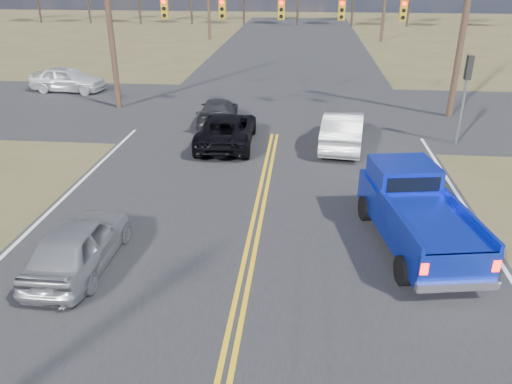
# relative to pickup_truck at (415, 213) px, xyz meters

# --- Properties ---
(ground) EXTENTS (160.00, 160.00, 0.00)m
(ground) POSITION_rel_pickup_truck_xyz_m (-4.59, -4.33, -0.98)
(ground) COLOR brown
(ground) RESTS_ON ground
(road_main) EXTENTS (14.00, 120.00, 0.02)m
(road_main) POSITION_rel_pickup_truck_xyz_m (-4.59, 5.67, -0.98)
(road_main) COLOR #28282B
(road_main) RESTS_ON ground
(road_cross) EXTENTS (120.00, 12.00, 0.02)m
(road_cross) POSITION_rel_pickup_truck_xyz_m (-4.59, 13.67, -0.98)
(road_cross) COLOR #28282B
(road_cross) RESTS_ON ground
(signal_gantry) EXTENTS (19.60, 4.83, 10.00)m
(signal_gantry) POSITION_rel_pickup_truck_xyz_m (-4.09, 13.45, 4.08)
(signal_gantry) COLOR #473323
(signal_gantry) RESTS_ON ground
(utility_poles) EXTENTS (19.60, 58.32, 10.00)m
(utility_poles) POSITION_rel_pickup_truck_xyz_m (-4.59, 12.67, 4.24)
(utility_poles) COLOR #473323
(utility_poles) RESTS_ON ground
(pickup_truck) EXTENTS (2.90, 5.66, 2.03)m
(pickup_truck) POSITION_rel_pickup_truck_xyz_m (0.00, 0.00, 0.00)
(pickup_truck) COLOR black
(pickup_truck) RESTS_ON ground
(silver_suv) EXTENTS (1.68, 4.17, 1.42)m
(silver_suv) POSITION_rel_pickup_truck_xyz_m (-8.99, -2.12, -0.28)
(silver_suv) COLOR gray
(silver_suv) RESTS_ON ground
(black_suv) EXTENTS (2.48, 5.16, 1.42)m
(black_suv) POSITION_rel_pickup_truck_xyz_m (-6.62, 8.06, -0.28)
(black_suv) COLOR black
(black_suv) RESTS_ON ground
(white_car_queue) EXTENTS (2.24, 5.00, 1.59)m
(white_car_queue) POSITION_rel_pickup_truck_xyz_m (-1.52, 8.32, -0.19)
(white_car_queue) COLOR silver
(white_car_queue) RESTS_ON ground
(dgrey_car_queue) EXTENTS (2.02, 4.46, 1.27)m
(dgrey_car_queue) POSITION_rel_pickup_truck_xyz_m (-7.55, 11.17, -0.35)
(dgrey_car_queue) COLOR #2E2E33
(dgrey_car_queue) RESTS_ON ground
(cross_car_west) EXTENTS (2.22, 4.76, 1.58)m
(cross_car_west) POSITION_rel_pickup_truck_xyz_m (-18.10, 17.15, -0.20)
(cross_car_west) COLOR white
(cross_car_west) RESTS_ON ground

